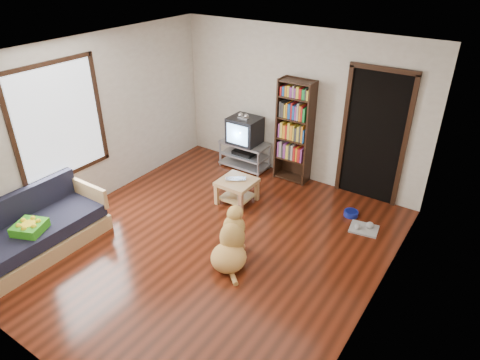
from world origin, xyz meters
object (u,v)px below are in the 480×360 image
Objects in this scene: green_cushion at (30,227)px; bookshelf at (295,126)px; tv_stand at (245,154)px; dog at (231,243)px; coffee_table at (237,187)px; laptop at (236,180)px; dog_bowl at (351,213)px; grey_rag at (364,229)px; crt_tv at (245,130)px; sofa at (38,232)px.

bookshelf is (1.80, 3.87, 0.52)m from green_cushion.
tv_stand is 1.08× the size of dog.
laptop is at bearing -90.00° from coffee_table.
dog reaches higher than dog_bowl.
grey_rag is 2.08m from bookshelf.
crt_tv is 1.05× the size of coffee_table.
tv_stand is at bearing 164.57° from grey_rag.
green_cushion is 0.43× the size of dog.
laptop is at bearing -106.09° from bookshelf.
crt_tv is (-0.59, 1.17, 0.33)m from laptop.
green_cushion reaches higher than tv_stand.
dog_bowl is 0.26× the size of dog.
dog is (1.36, -2.39, -0.47)m from crt_tv.
bookshelf is 1.46m from coffee_table.
crt_tv is 0.70× the size of dog.
sofa is at bearing -104.93° from crt_tv.
coffee_table is (1.57, 2.51, 0.02)m from sofa.
laptop is at bearing 57.75° from sofa.
grey_rag is 0.44× the size of tv_stand.
crt_tv is 1.37m from coffee_table.
crt_tv is at bearing 81.90° from laptop.
laptop reaches higher than dog_bowl.
tv_stand is 1.20m from bookshelf.
crt_tv is 0.99m from bookshelf.
green_cushion is 4.59m from dog_bowl.
tv_stand is at bearing 119.81° from dog.
dog_bowl is at bearing 21.15° from coffee_table.
coffee_table is at bearing 38.51° from green_cushion.
grey_rag is at bearing 18.69° from green_cushion.
dog is (-0.93, -1.91, 0.23)m from dog_bowl.
tv_stand is at bearing 82.34° from laptop.
sofa reaches higher than green_cushion.
dog is (2.21, 1.41, -0.21)m from green_cushion.
crt_tv reaches higher than coffee_table.
tv_stand is 0.47m from crt_tv.
dog_bowl is 0.55× the size of grey_rag.
green_cushion reaches higher than laptop.
tv_stand reaches higher than grey_rag.
dog_bowl is at bearing -11.99° from crt_tv.
dog_bowl is 2.35m from tv_stand.
dog_bowl is at bearing -12.82° from laptop.
laptop is 2.08m from grey_rag.
tv_stand is 2.73m from dog.
tv_stand is at bearing 117.81° from coffee_table.
green_cushion is 2.63m from dog.
crt_tv is at bearing 75.07° from sofa.
laptop is at bearing -157.97° from dog_bowl.
grey_rag is (0.30, -0.25, -0.03)m from dog_bowl.
crt_tv is at bearing 54.36° from green_cushion.
green_cushion is at bearing -138.27° from grey_rag.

